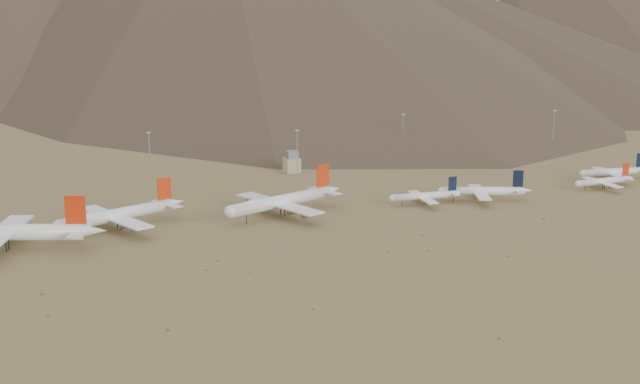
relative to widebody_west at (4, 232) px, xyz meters
name	(u,v)px	position (x,y,z in m)	size (l,w,h in m)	color
ground	(321,233)	(125.35, -21.71, -7.69)	(3000.00, 3000.00, 0.00)	olive
widebody_west	(4,232)	(0.00, 0.00, 0.00)	(71.61, 57.23, 22.31)	white
widebody_centre	(117,215)	(46.26, 15.24, -1.14)	(60.57, 48.55, 19.01)	white
widebody_east	(281,201)	(118.93, 11.07, -0.80)	(64.01, 51.20, 19.98)	white
narrowbody_a	(426,196)	(189.98, 6.19, -3.60)	(38.19, 27.56, 12.61)	white
narrowbody_b	(484,191)	(219.10, 1.81, -2.80)	(43.28, 32.48, 15.07)	white
narrowbody_c	(604,181)	(290.37, 1.52, -3.69)	(37.39, 26.71, 12.33)	white
narrowbody_d	(614,172)	(308.55, 15.98, -3.15)	(42.27, 30.69, 13.99)	white
control_tower	(292,163)	(155.35, 98.29, -2.37)	(8.00, 8.00, 12.00)	tan
mast_west	(149,153)	(78.71, 109.65, 6.51)	(2.00, 0.60, 25.70)	gray
mast_centre	(297,151)	(154.36, 86.83, 6.51)	(2.00, 0.60, 25.70)	gray
mast_east	(403,132)	(234.41, 119.26, 6.51)	(2.00, 0.60, 25.70)	gray
mast_far_east	(553,128)	(328.86, 98.89, 6.51)	(2.00, 0.60, 25.70)	gray
desert_scrub	(352,318)	(98.30, -116.57, -7.37)	(440.34, 169.02, 0.88)	brown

